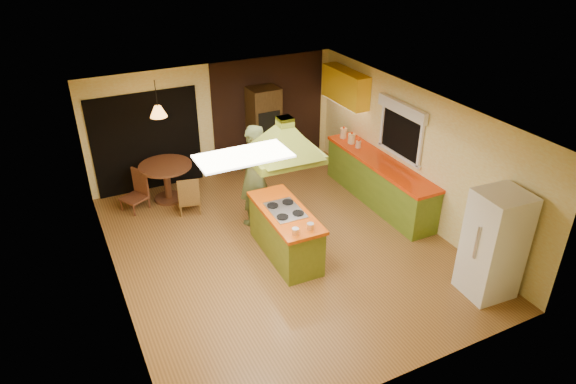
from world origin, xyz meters
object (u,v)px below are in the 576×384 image
man (253,176)px  dining_table (166,175)px  kitchen_island (285,232)px  canister_large (344,133)px  wall_oven (264,130)px  refrigerator (494,245)px

man → dining_table: bearing=-73.8°
kitchen_island → canister_large: canister_large is taller
man → kitchen_island: bearing=70.0°
man → canister_large: 2.64m
canister_large → man: bearing=-160.0°
man → wall_oven: 2.22m
canister_large → dining_table: bearing=169.9°
kitchen_island → wall_oven: wall_oven is taller
wall_oven → man: bearing=-120.3°
wall_oven → canister_large: (1.41, -1.04, 0.06)m
kitchen_island → man: (-0.05, 1.22, 0.53)m
man → refrigerator: bearing=102.4°
canister_large → refrigerator: bearing=-91.1°
kitchen_island → dining_table: bearing=116.4°
man → dining_table: 2.05m
kitchen_island → refrigerator: (2.35, -2.25, 0.42)m
refrigerator → dining_table: 6.23m
dining_table → man: bearing=-51.5°
kitchen_island → wall_oven: bearing=73.4°
refrigerator → wall_oven: size_ratio=0.89×
kitchen_island → canister_large: bearing=42.6°
man → canister_large: man is taller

